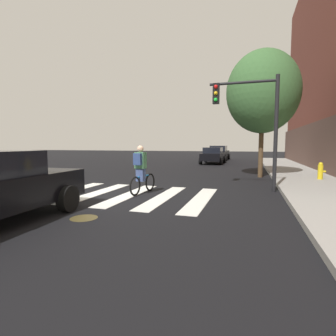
{
  "coord_description": "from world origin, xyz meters",
  "views": [
    {
      "loc": [
        4.41,
        -8.06,
        1.73
      ],
      "look_at": [
        1.5,
        1.25,
        0.85
      ],
      "focal_mm": 27.99,
      "sensor_mm": 36.0,
      "label": 1
    }
  ],
  "objects_px": {
    "cyclist": "(141,170)",
    "traffic_light_near": "(252,114)",
    "fire_hydrant": "(320,171)",
    "sedan_far": "(219,153)",
    "manhole_cover": "(84,218)",
    "sedan_mid": "(213,155)",
    "street_tree_near": "(263,92)"
  },
  "relations": [
    {
      "from": "sedan_mid",
      "to": "street_tree_near",
      "type": "bearing_deg",
      "value": -68.06
    },
    {
      "from": "traffic_light_near",
      "to": "street_tree_near",
      "type": "bearing_deg",
      "value": 83.41
    },
    {
      "from": "sedan_far",
      "to": "street_tree_near",
      "type": "xyz_separation_m",
      "value": [
        3.88,
        -15.2,
        3.6
      ]
    },
    {
      "from": "manhole_cover",
      "to": "cyclist",
      "type": "relative_size",
      "value": 0.38
    },
    {
      "from": "sedan_mid",
      "to": "traffic_light_near",
      "type": "xyz_separation_m",
      "value": [
        3.21,
        -13.58,
        2.1
      ]
    },
    {
      "from": "cyclist",
      "to": "street_tree_near",
      "type": "bearing_deg",
      "value": 56.17
    },
    {
      "from": "sedan_mid",
      "to": "fire_hydrant",
      "type": "bearing_deg",
      "value": -59.08
    },
    {
      "from": "traffic_light_near",
      "to": "cyclist",
      "type": "bearing_deg",
      "value": -153.3
    },
    {
      "from": "sedan_mid",
      "to": "cyclist",
      "type": "distance_m",
      "value": 15.42
    },
    {
      "from": "sedan_far",
      "to": "street_tree_near",
      "type": "relative_size",
      "value": 0.71
    },
    {
      "from": "manhole_cover",
      "to": "sedan_mid",
      "type": "xyz_separation_m",
      "value": [
        0.53,
        18.64,
        0.75
      ]
    },
    {
      "from": "traffic_light_near",
      "to": "street_tree_near",
      "type": "height_order",
      "value": "street_tree_near"
    },
    {
      "from": "sedan_far",
      "to": "sedan_mid",
      "type": "bearing_deg",
      "value": -88.34
    },
    {
      "from": "sedan_far",
      "to": "fire_hydrant",
      "type": "distance_m",
      "value": 17.64
    },
    {
      "from": "manhole_cover",
      "to": "street_tree_near",
      "type": "xyz_separation_m",
      "value": [
        4.24,
        9.42,
        4.41
      ]
    },
    {
      "from": "sedan_mid",
      "to": "cyclist",
      "type": "relative_size",
      "value": 2.51
    },
    {
      "from": "sedan_mid",
      "to": "fire_hydrant",
      "type": "relative_size",
      "value": 5.47
    },
    {
      "from": "cyclist",
      "to": "traffic_light_near",
      "type": "height_order",
      "value": "traffic_light_near"
    },
    {
      "from": "traffic_light_near",
      "to": "sedan_mid",
      "type": "bearing_deg",
      "value": 103.29
    },
    {
      "from": "fire_hydrant",
      "to": "sedan_far",
      "type": "bearing_deg",
      "value": 111.37
    },
    {
      "from": "cyclist",
      "to": "street_tree_near",
      "type": "xyz_separation_m",
      "value": [
        4.16,
        6.2,
        3.57
      ]
    },
    {
      "from": "manhole_cover",
      "to": "street_tree_near",
      "type": "height_order",
      "value": "street_tree_near"
    },
    {
      "from": "sedan_far",
      "to": "cyclist",
      "type": "relative_size",
      "value": 2.74
    },
    {
      "from": "fire_hydrant",
      "to": "sedan_mid",
      "type": "bearing_deg",
      "value": 120.92
    },
    {
      "from": "sedan_mid",
      "to": "fire_hydrant",
      "type": "xyz_separation_m",
      "value": [
        6.25,
        -10.44,
        -0.23
      ]
    },
    {
      "from": "fire_hydrant",
      "to": "cyclist",
      "type": "bearing_deg",
      "value": -143.39
    },
    {
      "from": "manhole_cover",
      "to": "traffic_light_near",
      "type": "height_order",
      "value": "traffic_light_near"
    },
    {
      "from": "cyclist",
      "to": "street_tree_near",
      "type": "relative_size",
      "value": 0.26
    },
    {
      "from": "sedan_far",
      "to": "cyclist",
      "type": "height_order",
      "value": "cyclist"
    },
    {
      "from": "manhole_cover",
      "to": "fire_hydrant",
      "type": "relative_size",
      "value": 0.82
    },
    {
      "from": "sedan_far",
      "to": "manhole_cover",
      "type": "bearing_deg",
      "value": -90.83
    },
    {
      "from": "cyclist",
      "to": "sedan_far",
      "type": "bearing_deg",
      "value": 89.27
    }
  ]
}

